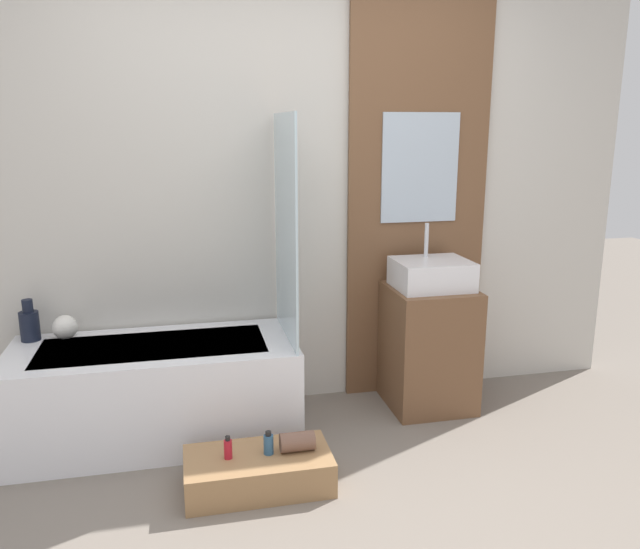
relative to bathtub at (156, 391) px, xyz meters
name	(u,v)px	position (x,y,z in m)	size (l,w,h in m)	color
wall_tiled_back	(289,185)	(0.79, 0.37, 1.04)	(4.20, 0.06, 2.60)	beige
wall_wood_accent	(418,183)	(1.56, 0.32, 1.04)	(0.86, 0.04, 2.60)	brown
bathtub	(156,391)	(0.00, 0.00, 0.00)	(1.47, 0.65, 0.52)	white
glass_shower_screen	(286,229)	(0.71, 0.00, 0.85)	(0.01, 0.63, 1.18)	silver
wooden_step_bench	(258,471)	(0.46, -0.59, -0.18)	(0.67, 0.35, 0.16)	#997047
vanity_cabinet	(428,347)	(1.56, 0.07, 0.10)	(0.47, 0.47, 0.72)	brown
sink	(432,274)	(1.56, 0.07, 0.54)	(0.42, 0.35, 0.36)	white
vase_tall_dark	(29,324)	(-0.64, 0.22, 0.35)	(0.10, 0.10, 0.22)	black
vase_round_light	(65,327)	(-0.46, 0.21, 0.32)	(0.13, 0.13, 0.13)	silver
bottle_soap_primary	(228,448)	(0.33, -0.59, -0.05)	(0.04, 0.04, 0.11)	#B21928
bottle_soap_secondary	(269,444)	(0.51, -0.59, -0.05)	(0.05, 0.05, 0.11)	#2D567A
towel_roll	(297,442)	(0.65, -0.59, -0.05)	(0.09, 0.09, 0.16)	brown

